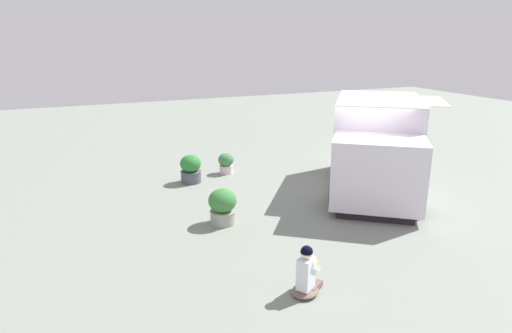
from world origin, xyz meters
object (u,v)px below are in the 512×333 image
planter_flowering_near (223,206)px  person_customer (307,275)px  planter_flowering_side (226,163)px  food_truck (376,149)px  planter_flowering_far (191,169)px

planter_flowering_near → person_customer: bearing=-174.0°
planter_flowering_near → planter_flowering_side: size_ratio=1.29×
person_customer → planter_flowering_near: 3.33m
person_customer → planter_flowering_near: (3.31, 0.35, 0.09)m
food_truck → person_customer: size_ratio=5.63×
person_customer → planter_flowering_far: bearing=2.0°
planter_flowering_near → planter_flowering_far: planter_flowering_near is taller
planter_flowering_far → planter_flowering_near: bearing=177.8°
person_customer → food_truck: bearing=-48.7°
food_truck → planter_flowering_side: 4.64m
planter_flowering_near → planter_flowering_far: size_ratio=1.01×
food_truck → planter_flowering_far: size_ratio=6.03×
planter_flowering_far → planter_flowering_side: (0.42, -1.26, -0.07)m
planter_flowering_near → planter_flowering_far: (3.22, -0.12, -0.02)m
food_truck → planter_flowering_far: bearing=59.8°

